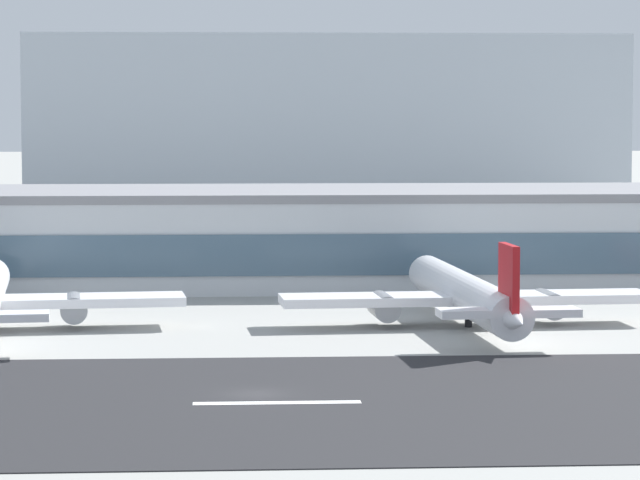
# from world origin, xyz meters

# --- Properties ---
(ground_plane) EXTENTS (1400.00, 1400.00, 0.00)m
(ground_plane) POSITION_xyz_m (0.00, 0.00, 0.00)
(ground_plane) COLOR #9E9E99
(runway_strip) EXTENTS (800.00, 42.53, 0.08)m
(runway_strip) POSITION_xyz_m (0.00, -3.80, 0.04)
(runway_strip) COLOR #262628
(runway_strip) RESTS_ON ground_plane
(runway_centreline_dash_4) EXTENTS (12.00, 1.20, 0.01)m
(runway_centreline_dash_4) POSITION_xyz_m (1.38, -3.80, 0.09)
(runway_centreline_dash_4) COLOR white
(runway_centreline_dash_4) RESTS_ON runway_strip
(terminal_building) EXTENTS (208.19, 29.49, 11.38)m
(terminal_building) POSITION_xyz_m (0.37, 77.06, 5.69)
(terminal_building) COLOR silver
(terminal_building) RESTS_ON ground_plane
(distant_hotel_block) EXTENTS (117.44, 31.51, 35.60)m
(distant_hotel_block) POSITION_xyz_m (18.51, 207.60, 17.80)
(distant_hotel_block) COLOR #A8B2BC
(distant_hotel_block) RESTS_ON ground_plane
(airliner_red_tail_gate_2) EXTENTS (36.41, 44.77, 9.34)m
(airliner_red_tail_gate_2) POSITION_xyz_m (21.23, 36.12, 2.98)
(airliner_red_tail_gate_2) COLOR white
(airliner_red_tail_gate_2) RESTS_ON ground_plane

